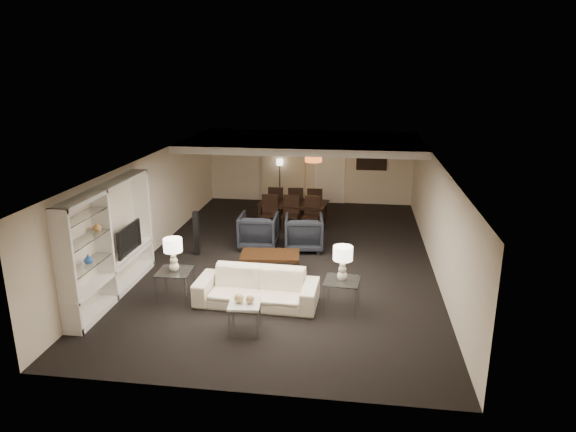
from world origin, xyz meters
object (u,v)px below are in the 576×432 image
(vase_amber, at_px, (97,227))
(floor_lamp, at_px, (280,181))
(armchair_left, at_px, (259,231))
(marble_table, at_px, (245,317))
(table_lamp_right, at_px, (343,263))
(television, at_px, (124,239))
(pendant_light, at_px, (313,158))
(chair_nr, at_px, (311,215))
(armchair_right, at_px, (304,233))
(chair_nl, at_px, (270,214))
(side_table_left, at_px, (175,285))
(dining_table, at_px, (293,214))
(vase_blue, at_px, (88,259))
(coffee_table, at_px, (270,263))
(sofa, at_px, (257,288))
(chair_fl, at_px, (277,202))
(chair_fr, at_px, (315,203))
(table_lamp_left, at_px, (173,255))
(side_table_right, at_px, (342,295))
(chair_nm, at_px, (290,215))
(chair_fm, at_px, (296,203))
(floor_speaker, at_px, (196,233))

(vase_amber, height_order, floor_lamp, vase_amber)
(armchair_left, bearing_deg, marble_table, 95.90)
(table_lamp_right, bearing_deg, television, 172.96)
(pendant_light, relative_size, chair_nr, 0.50)
(armchair_right, relative_size, chair_nl, 0.96)
(pendant_light, bearing_deg, side_table_left, -110.47)
(floor_lamp, bearing_deg, armchair_right, -73.62)
(dining_table, bearing_deg, marble_table, -83.40)
(television, relative_size, vase_blue, 5.70)
(marble_table, distance_m, dining_table, 6.42)
(television, bearing_deg, coffee_table, -71.25)
(armchair_left, bearing_deg, floor_lamp, -90.30)
(chair_nr, bearing_deg, coffee_table, -95.53)
(sofa, bearing_deg, floor_lamp, 97.63)
(armchair_left, relative_size, chair_fl, 0.96)
(pendant_light, bearing_deg, chair_fl, -173.08)
(coffee_table, relative_size, chair_fl, 1.28)
(vase_blue, height_order, vase_amber, vase_amber)
(pendant_light, height_order, chair_fr, pendant_light)
(table_lamp_left, bearing_deg, table_lamp_right, 0.00)
(armchair_left, bearing_deg, sofa, 98.44)
(armchair_right, distance_m, vase_amber, 5.35)
(sofa, relative_size, chair_fr, 2.34)
(vase_blue, xyz_separation_m, chair_nl, (2.49, 5.54, -0.63))
(side_table_right, distance_m, chair_nm, 4.95)
(vase_amber, height_order, chair_fm, vase_amber)
(pendant_light, bearing_deg, chair_fm, -165.36)
(vase_amber, relative_size, floor_lamp, 0.12)
(pendant_light, height_order, marble_table, pendant_light)
(armchair_right, bearing_deg, sofa, 73.30)
(table_lamp_right, bearing_deg, chair_fm, 105.40)
(table_lamp_left, bearing_deg, chair_nr, 63.20)
(sofa, distance_m, armchair_right, 3.36)
(vase_blue, xyz_separation_m, chair_nm, (3.09, 5.54, -0.63))
(side_table_right, relative_size, chair_nl, 0.64)
(table_lamp_right, bearing_deg, armchair_left, 124.88)
(sofa, bearing_deg, pendant_light, 86.92)
(pendant_light, height_order, table_lamp_left, pendant_light)
(side_table_left, distance_m, marble_table, 2.03)
(sofa, xyz_separation_m, table_lamp_left, (-1.70, 0.00, 0.62))
(floor_speaker, height_order, floor_lamp, floor_lamp)
(chair_fl, bearing_deg, chair_nl, 88.77)
(side_table_left, distance_m, chair_nm, 4.99)
(coffee_table, xyz_separation_m, television, (-3.00, -1.02, 0.82))
(vase_blue, height_order, chair_nl, vase_blue)
(vase_blue, distance_m, chair_nl, 6.11)
(table_lamp_left, distance_m, vase_amber, 1.56)
(chair_fr, height_order, floor_lamp, floor_lamp)
(armchair_left, height_order, chair_nl, chair_nl)
(armchair_right, distance_m, chair_nl, 1.78)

